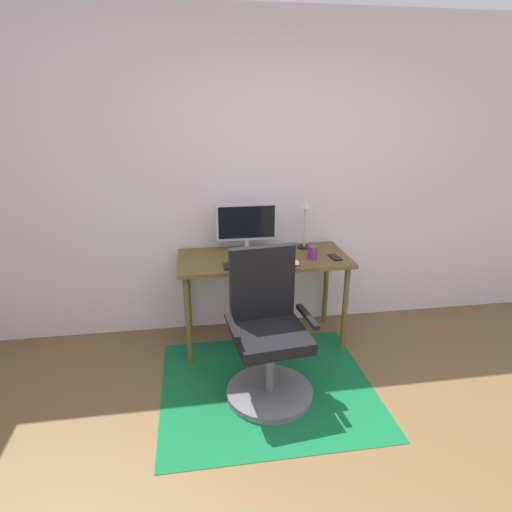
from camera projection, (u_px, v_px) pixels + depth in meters
name	position (u px, v px, depth m)	size (l,w,h in m)	color
wall_back	(271.00, 180.00, 3.54)	(6.00, 0.10, 2.60)	silver
area_rug	(267.00, 386.00, 3.00)	(1.48, 1.33, 0.01)	#105F32
desk	(263.00, 267.00, 3.38)	(1.35, 0.61, 0.75)	brown
monitor	(247.00, 224.00, 3.41)	(0.50, 0.18, 0.40)	#B2B2B7
keyboard	(252.00, 265.00, 3.16)	(0.43, 0.13, 0.02)	black
computer_mouse	(295.00, 262.00, 3.18)	(0.06, 0.10, 0.03)	white
coffee_cup	(312.00, 253.00, 3.30)	(0.08, 0.08, 0.10)	#73277E
cell_phone	(335.00, 257.00, 3.33)	(0.07, 0.14, 0.01)	black
desk_lamp	(305.00, 216.00, 3.47)	(0.11, 0.11, 0.41)	black
office_chair	(268.00, 342.00, 2.82)	(0.59, 0.59, 1.02)	slate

